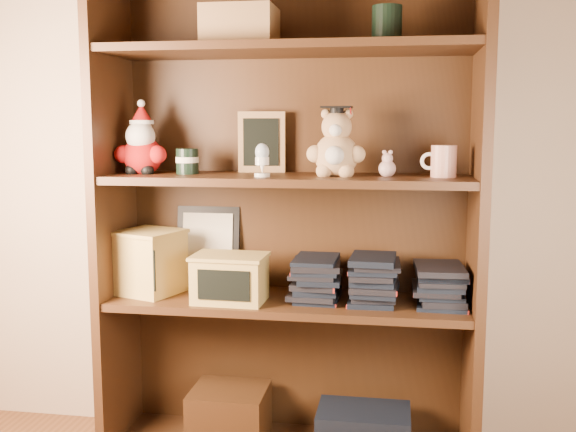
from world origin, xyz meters
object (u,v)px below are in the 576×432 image
grad_teddy_bear (336,149)px  teacher_mug (443,161)px  treats_box (149,261)px  bookcase (290,226)px

grad_teddy_bear → teacher_mug: 0.33m
treats_box → teacher_mug: bearing=0.1°
treats_box → grad_teddy_bear: bearing=-0.5°
bookcase → treats_box: (-0.46, -0.05, -0.12)m
grad_teddy_bear → treats_box: size_ratio=0.90×
bookcase → grad_teddy_bear: (0.15, -0.06, 0.26)m
teacher_mug → grad_teddy_bear: bearing=-178.8°
grad_teddy_bear → teacher_mug: grad_teddy_bear is taller
teacher_mug → treats_box: 1.00m
bookcase → teacher_mug: 0.53m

